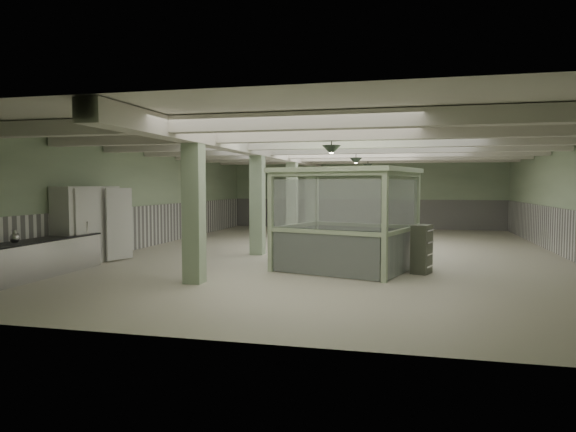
% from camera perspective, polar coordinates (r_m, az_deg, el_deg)
% --- Properties ---
extents(floor, '(20.00, 20.00, 0.00)m').
position_cam_1_polar(floor, '(17.14, 5.63, -4.08)').
color(floor, '#BDB8A6').
rests_on(floor, ground).
extents(ceiling, '(14.00, 20.00, 0.02)m').
position_cam_1_polar(ceiling, '(17.04, 5.71, 8.01)').
color(ceiling, white).
rests_on(ceiling, wall_back).
extents(wall_back, '(14.00, 0.02, 3.60)m').
position_cam_1_polar(wall_back, '(26.93, 8.54, 2.48)').
color(wall_back, '#A7BD97').
rests_on(wall_back, floor).
extents(wall_front, '(14.00, 0.02, 3.60)m').
position_cam_1_polar(wall_front, '(7.22, -5.08, -0.07)').
color(wall_front, '#A7BD97').
rests_on(wall_front, floor).
extents(wall_left, '(0.02, 20.00, 3.60)m').
position_cam_1_polar(wall_left, '(19.23, -15.49, 2.01)').
color(wall_left, '#A7BD97').
rests_on(wall_left, floor).
extents(wall_right, '(0.02, 20.00, 3.60)m').
position_cam_1_polar(wall_right, '(17.49, 29.05, 1.57)').
color(wall_right, '#A7BD97').
rests_on(wall_right, floor).
extents(wainscot_left, '(0.05, 19.90, 1.50)m').
position_cam_1_polar(wainscot_left, '(19.27, -15.37, -1.11)').
color(wainscot_left, silver).
rests_on(wainscot_left, floor).
extents(wainscot_right, '(0.05, 19.90, 1.50)m').
position_cam_1_polar(wainscot_right, '(17.54, 28.87, -1.85)').
color(wainscot_right, silver).
rests_on(wainscot_right, floor).
extents(wainscot_back, '(13.90, 0.05, 1.50)m').
position_cam_1_polar(wainscot_back, '(26.95, 8.51, 0.25)').
color(wainscot_back, silver).
rests_on(wainscot_back, floor).
extents(girder, '(0.45, 19.90, 0.40)m').
position_cam_1_polar(girder, '(17.54, -2.48, 7.17)').
color(girder, beige).
rests_on(girder, ceiling).
extents(beam_a, '(13.90, 0.35, 0.32)m').
position_cam_1_polar(beam_a, '(9.68, -0.36, 10.44)').
color(beam_a, beige).
rests_on(beam_a, ceiling).
extents(beam_b, '(13.90, 0.35, 0.32)m').
position_cam_1_polar(beam_b, '(12.11, 2.49, 9.03)').
color(beam_b, beige).
rests_on(beam_b, ceiling).
extents(beam_c, '(13.90, 0.35, 0.32)m').
position_cam_1_polar(beam_c, '(14.56, 4.37, 8.09)').
color(beam_c, beige).
rests_on(beam_c, ceiling).
extents(beam_d, '(13.90, 0.35, 0.32)m').
position_cam_1_polar(beam_d, '(17.03, 5.70, 7.41)').
color(beam_d, beige).
rests_on(beam_d, ceiling).
extents(beam_e, '(13.90, 0.35, 0.32)m').
position_cam_1_polar(beam_e, '(19.50, 6.70, 6.90)').
color(beam_e, beige).
rests_on(beam_e, ceiling).
extents(beam_f, '(13.90, 0.35, 0.32)m').
position_cam_1_polar(beam_f, '(21.98, 7.46, 6.50)').
color(beam_f, beige).
rests_on(beam_f, ceiling).
extents(beam_g, '(13.90, 0.35, 0.32)m').
position_cam_1_polar(beam_g, '(24.47, 8.07, 6.18)').
color(beam_g, beige).
rests_on(beam_g, ceiling).
extents(column_a, '(0.42, 0.42, 3.60)m').
position_cam_1_polar(column_a, '(11.85, -10.43, 1.26)').
color(column_a, '#A0B995').
rests_on(column_a, floor).
extents(column_b, '(0.42, 0.42, 3.60)m').
position_cam_1_polar(column_b, '(16.55, -3.42, 1.92)').
color(column_b, '#A0B995').
rests_on(column_b, floor).
extents(column_c, '(0.42, 0.42, 3.60)m').
position_cam_1_polar(column_c, '(21.38, 0.46, 2.27)').
color(column_c, '#A0B995').
rests_on(column_c, floor).
extents(column_d, '(0.42, 0.42, 3.60)m').
position_cam_1_polar(column_d, '(25.29, 2.50, 2.45)').
color(column_d, '#A0B995').
rests_on(column_d, floor).
extents(pendant_front, '(0.44, 0.44, 0.22)m').
position_cam_1_polar(pendant_front, '(11.99, 4.85, 7.31)').
color(pendant_front, '#2A392C').
rests_on(pendant_front, ceiling).
extents(pendant_mid, '(0.44, 0.44, 0.22)m').
position_cam_1_polar(pendant_mid, '(17.44, 7.55, 6.08)').
color(pendant_mid, '#2A392C').
rests_on(pendant_mid, ceiling).
extents(pendant_back, '(0.44, 0.44, 0.22)m').
position_cam_1_polar(pendant_back, '(22.42, 8.86, 5.48)').
color(pendant_back, '#2A392C').
rests_on(pendant_back, ceiling).
extents(prep_counter, '(0.80, 4.54, 0.91)m').
position_cam_1_polar(prep_counter, '(13.79, -26.65, -4.34)').
color(prep_counter, '#AEAEB3').
rests_on(prep_counter, floor).
extents(pitcher_near, '(0.28, 0.29, 0.30)m').
position_cam_1_polar(pitcher_near, '(15.24, -22.32, -1.29)').
color(pitcher_near, '#AEAEB3').
rests_on(pitcher_near, prep_counter).
extents(pitcher_far, '(0.28, 0.30, 0.31)m').
position_cam_1_polar(pitcher_far, '(13.36, -28.10, -2.05)').
color(pitcher_far, '#AEAEB3').
rests_on(pitcher_far, prep_counter).
extents(veg_colander, '(0.60, 0.60, 0.23)m').
position_cam_1_polar(veg_colander, '(14.93, -23.24, -1.55)').
color(veg_colander, '#46454B').
rests_on(veg_colander, prep_counter).
extents(walkin_cooler, '(0.94, 2.41, 2.21)m').
position_cam_1_polar(walkin_cooler, '(15.67, -21.31, -0.94)').
color(walkin_cooler, silver).
rests_on(walkin_cooler, floor).
extents(guard_booth, '(4.00, 3.66, 2.69)m').
position_cam_1_polar(guard_booth, '(13.63, 6.44, 1.59)').
color(guard_booth, '#ACC29B').
rests_on(guard_booth, floor).
extents(filing_cabinet, '(0.57, 0.67, 1.24)m').
position_cam_1_polar(filing_cabinet, '(13.46, 14.63, -3.59)').
color(filing_cabinet, '#575C4C').
rests_on(filing_cabinet, floor).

